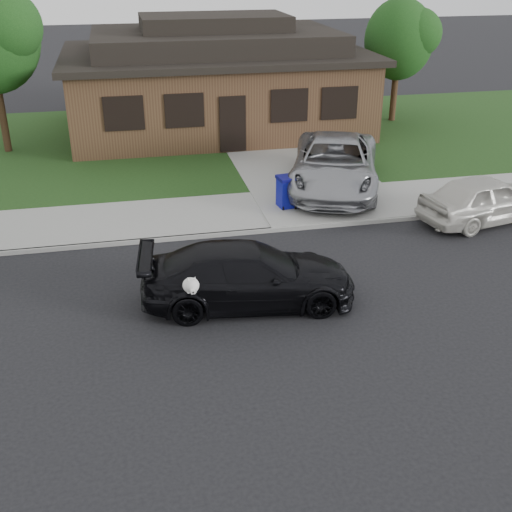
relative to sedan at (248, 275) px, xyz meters
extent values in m
plane|color=black|center=(-2.31, 0.27, -0.69)|extent=(120.00, 120.00, 0.00)
cube|color=gray|center=(-2.31, 5.27, -0.63)|extent=(60.00, 3.00, 0.12)
cube|color=gray|center=(-2.31, 3.77, -0.63)|extent=(60.00, 0.12, 0.12)
cube|color=#193814|center=(-2.31, 13.27, -0.63)|extent=(60.00, 13.00, 0.13)
cube|color=gray|center=(3.69, 10.27, -0.62)|extent=(4.50, 13.00, 0.14)
imported|color=black|center=(0.01, 0.00, 0.00)|extent=(4.95, 2.43, 1.38)
ellipsoid|color=white|center=(-1.35, -0.81, 0.33)|extent=(0.34, 0.40, 0.30)
sphere|color=white|center=(-1.35, -1.04, 0.43)|extent=(0.26, 0.26, 0.26)
cube|color=white|center=(-1.35, -1.17, 0.39)|extent=(0.09, 0.12, 0.08)
sphere|color=black|center=(-1.35, -1.23, 0.39)|extent=(0.04, 0.04, 0.04)
cone|color=white|center=(-1.42, -0.99, 0.57)|extent=(0.11, 0.11, 0.14)
cone|color=white|center=(-1.29, -0.99, 0.57)|extent=(0.11, 0.11, 0.14)
imported|color=#9D9EA3|center=(4.19, 6.58, 0.26)|extent=(4.55, 6.41, 1.62)
imported|color=beige|center=(7.71, 3.26, 0.00)|extent=(4.34, 2.45, 1.39)
cube|color=#0D1194|center=(2.28, 5.28, -0.14)|extent=(0.60, 0.60, 0.87)
cube|color=#070753|center=(2.28, 5.28, 0.35)|extent=(0.66, 0.66, 0.10)
cylinder|color=black|center=(2.08, 5.01, -0.51)|extent=(0.07, 0.14, 0.14)
cylinder|color=black|center=(2.47, 5.01, -0.51)|extent=(0.07, 0.14, 0.14)
cube|color=#422B1C|center=(1.69, 15.27, 0.94)|extent=(12.00, 8.00, 3.00)
cube|color=black|center=(1.69, 15.27, 2.56)|extent=(12.60, 8.60, 0.25)
cube|color=black|center=(1.69, 15.27, 3.09)|extent=(10.00, 6.50, 0.80)
cube|color=black|center=(1.69, 15.27, 3.79)|extent=(6.00, 3.50, 0.60)
cube|color=black|center=(1.69, 11.24, 0.54)|extent=(1.00, 0.06, 2.10)
cube|color=black|center=(-2.31, 11.24, 1.14)|extent=(1.30, 0.05, 1.10)
cube|color=black|center=(-0.11, 11.24, 1.14)|extent=(1.30, 0.05, 1.10)
cube|color=black|center=(3.89, 11.24, 1.14)|extent=(1.30, 0.05, 1.10)
cube|color=black|center=(5.89, 11.24, 1.14)|extent=(1.30, 0.05, 1.10)
cylinder|color=#332114|center=(-6.81, 13.27, 0.67)|extent=(0.28, 0.28, 2.48)
sphere|color=#26591E|center=(-6.09, 12.73, 4.07)|extent=(2.52, 2.52, 2.52)
cylinder|color=#332114|center=(9.69, 14.77, 0.45)|extent=(0.28, 0.28, 2.03)
ellipsoid|color=#143811|center=(9.69, 14.77, 2.96)|extent=(3.00, 3.00, 3.45)
sphere|color=#26591E|center=(10.29, 14.32, 3.26)|extent=(2.10, 2.10, 2.10)
camera|label=1|loc=(-2.46, -12.39, 6.58)|focal=45.00mm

